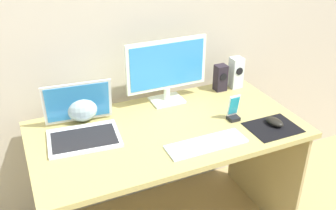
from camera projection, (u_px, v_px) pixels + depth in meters
wall_back at (134, 8)px, 2.03m from camera, size 6.00×0.04×2.50m
desk at (167, 153)px, 2.00m from camera, size 1.35×0.71×0.75m
monitor at (167, 69)px, 2.08m from camera, size 0.46×0.14×0.36m
speaker_right at (236, 73)px, 2.29m from camera, size 0.07×0.07×0.19m
speaker_near_monitor at (220, 78)px, 2.26m from camera, size 0.07×0.07×0.16m
laptop at (82, 126)px, 1.84m from camera, size 0.36×0.33×0.24m
fishbowl at (81, 104)px, 1.96m from camera, size 0.18×0.18×0.18m
keyboard_external at (206, 144)px, 1.78m from camera, size 0.39×0.12×0.01m
mousepad at (273, 127)px, 1.92m from camera, size 0.25×0.20×0.00m
mouse at (275, 122)px, 1.93m from camera, size 0.08×0.11×0.04m
phone_in_dock at (233, 111)px, 1.97m from camera, size 0.06×0.05×0.14m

